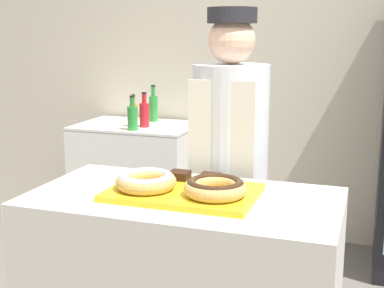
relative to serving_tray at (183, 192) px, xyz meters
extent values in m
cube|color=beige|center=(0.00, 2.13, 0.40)|extent=(8.00, 0.06, 2.70)
cube|color=yellow|center=(0.00, 0.00, 0.00)|extent=(0.56, 0.37, 0.02)
torus|color=tan|center=(-0.14, -0.04, 0.04)|extent=(0.23, 0.23, 0.06)
torus|color=#EFADC6|center=(-0.14, -0.04, 0.06)|extent=(0.21, 0.21, 0.04)
torus|color=tan|center=(0.14, -0.04, 0.04)|extent=(0.23, 0.23, 0.06)
torus|color=#331E0F|center=(0.14, -0.04, 0.06)|extent=(0.21, 0.21, 0.04)
cube|color=black|center=(-0.06, 0.13, 0.03)|extent=(0.08, 0.08, 0.03)
cube|color=black|center=(0.06, 0.13, 0.03)|extent=(0.08, 0.08, 0.03)
cylinder|color=#4C4C51|center=(0.03, 0.57, -0.55)|extent=(0.26, 0.26, 0.80)
cylinder|color=silver|center=(0.03, 0.57, 0.15)|extent=(0.36, 0.36, 0.60)
cube|color=silver|center=(0.03, 0.41, -0.24)|extent=(0.30, 0.02, 1.26)
sphere|color=beige|center=(0.03, 0.57, 0.56)|extent=(0.22, 0.22, 0.22)
cylinder|color=#232328|center=(0.03, 0.57, 0.67)|extent=(0.23, 0.23, 0.07)
cube|color=white|center=(-1.01, 1.76, -0.51)|extent=(0.87, 0.61, 0.87)
cube|color=gray|center=(-1.01, 1.76, -0.10)|extent=(0.88, 0.61, 0.01)
cylinder|color=orange|center=(-0.99, 1.67, 0.00)|extent=(0.06, 0.06, 0.16)
cylinder|color=orange|center=(-0.99, 1.67, 0.11)|extent=(0.03, 0.03, 0.06)
cylinder|color=black|center=(-0.99, 1.67, 0.15)|extent=(0.03, 0.03, 0.01)
cylinder|color=red|center=(-0.91, 1.68, 0.01)|extent=(0.07, 0.07, 0.17)
cylinder|color=red|center=(-0.91, 1.68, 0.13)|extent=(0.03, 0.03, 0.07)
cylinder|color=black|center=(-0.91, 1.68, 0.17)|extent=(0.04, 0.04, 0.01)
cylinder|color=#2D8C38|center=(-0.93, 1.53, 0.00)|extent=(0.07, 0.07, 0.17)
cylinder|color=#2D8C38|center=(-0.93, 1.53, 0.12)|extent=(0.03, 0.03, 0.06)
cylinder|color=black|center=(-0.93, 1.53, 0.16)|extent=(0.04, 0.04, 0.01)
cylinder|color=#2D8C38|center=(-0.94, 1.93, 0.02)|extent=(0.07, 0.07, 0.19)
cylinder|color=#2D8C38|center=(-0.94, 1.93, 0.15)|extent=(0.03, 0.03, 0.08)
cylinder|color=black|center=(-0.94, 1.93, 0.20)|extent=(0.03, 0.03, 0.01)
camera|label=1|loc=(0.66, -1.83, 0.59)|focal=50.00mm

